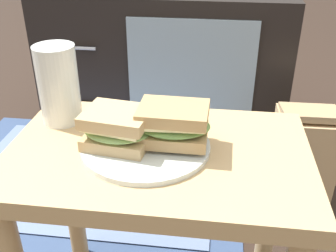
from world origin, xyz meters
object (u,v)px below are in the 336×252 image
object	(u,v)px
beer_glass	(59,86)
tv_cabinet	(166,61)
plate	(146,145)
sandwich_back	(173,124)
sandwich_front	(118,128)
paper_bag	(303,155)

from	to	relation	value
beer_glass	tv_cabinet	bearing A→B (deg)	83.23
plate	sandwich_back	bearing A→B (deg)	9.10
sandwich_front	tv_cabinet	bearing A→B (deg)	92.35
tv_cabinet	plate	size ratio (longest dim) A/B	4.05
sandwich_front	beer_glass	size ratio (longest dim) A/B	0.86
beer_glass	sandwich_back	bearing A→B (deg)	-17.81
plate	beer_glass	distance (m)	0.22
plate	paper_bag	size ratio (longest dim) A/B	0.72
sandwich_back	beer_glass	xyz separation A→B (m)	(-0.24, 0.08, 0.03)
sandwich_front	paper_bag	size ratio (longest dim) A/B	0.42
plate	beer_glass	size ratio (longest dim) A/B	1.48
plate	tv_cabinet	bearing A→B (deg)	95.35
sandwich_back	beer_glass	size ratio (longest dim) A/B	0.84
plate	sandwich_front	bearing A→B (deg)	-170.90
beer_glass	sandwich_front	bearing A→B (deg)	-33.36
sandwich_back	sandwich_front	bearing A→B (deg)	-170.90
beer_glass	plate	bearing A→B (deg)	-24.04
tv_cabinet	beer_glass	world-z (taller)	beer_glass
tv_cabinet	sandwich_back	xyz separation A→B (m)	(0.14, -0.94, 0.22)
sandwich_front	plate	bearing A→B (deg)	9.10
sandwich_front	paper_bag	xyz separation A→B (m)	(0.46, 0.50, -0.35)
tv_cabinet	beer_glass	size ratio (longest dim) A/B	6.00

